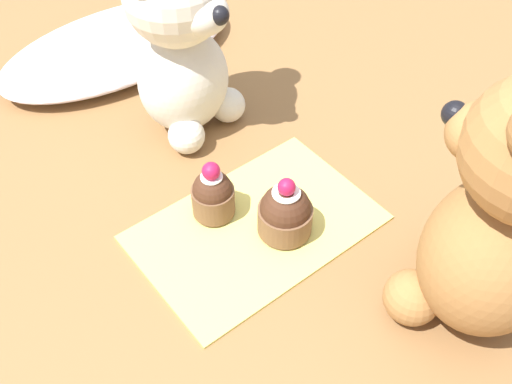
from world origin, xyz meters
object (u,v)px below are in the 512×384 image
at_px(teddy_bear_cream, 181,41).
at_px(teddy_bear_tan, 503,218).
at_px(cupcake_near_tan_bear, 285,212).
at_px(cupcake_near_cream_bear, 213,194).

bearing_deg(teddy_bear_cream, teddy_bear_tan, -93.67).
distance_m(teddy_bear_cream, cupcake_near_tan_bear, 0.22).
height_order(teddy_bear_tan, cupcake_near_cream_bear, teddy_bear_tan).
height_order(teddy_bear_tan, cupcake_near_tan_bear, teddy_bear_tan).
bearing_deg(cupcake_near_tan_bear, teddy_bear_tan, -65.37).
relative_size(teddy_bear_cream, teddy_bear_tan, 0.89).
bearing_deg(teddy_bear_cream, cupcake_near_cream_bear, -126.74).
bearing_deg(teddy_bear_cream, cupcake_near_tan_bear, -108.20).
height_order(teddy_bear_cream, teddy_bear_tan, teddy_bear_tan).
height_order(cupcake_near_cream_bear, cupcake_near_tan_bear, cupcake_near_tan_bear).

